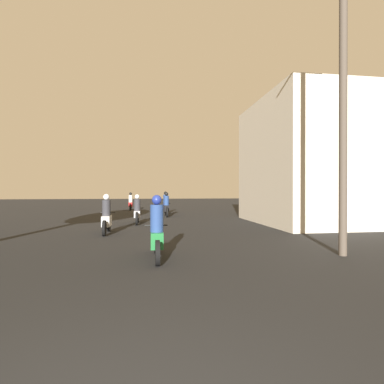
# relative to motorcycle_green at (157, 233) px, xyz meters

# --- Properties ---
(motorcycle_green) EXTENTS (0.60, 1.94, 1.58)m
(motorcycle_green) POSITION_rel_motorcycle_green_xyz_m (0.00, 0.00, 0.00)
(motorcycle_green) COLOR black
(motorcycle_green) RESTS_ON ground_plane
(motorcycle_white) EXTENTS (0.60, 1.89, 1.56)m
(motorcycle_white) POSITION_rel_motorcycle_green_xyz_m (-1.82, 4.63, -0.01)
(motorcycle_white) COLOR black
(motorcycle_white) RESTS_ON ground_plane
(motorcycle_silver) EXTENTS (0.60, 2.03, 1.49)m
(motorcycle_silver) POSITION_rel_motorcycle_green_xyz_m (-0.76, 8.03, -0.03)
(motorcycle_silver) COLOR black
(motorcycle_silver) RESTS_ON ground_plane
(motorcycle_black) EXTENTS (0.60, 2.13, 1.58)m
(motorcycle_black) POSITION_rel_motorcycle_green_xyz_m (0.98, 12.18, -0.01)
(motorcycle_black) COLOR black
(motorcycle_black) RESTS_ON ground_plane
(motorcycle_blue) EXTENTS (0.60, 1.98, 1.62)m
(motorcycle_blue) POSITION_rel_motorcycle_green_xyz_m (1.07, 14.84, 0.01)
(motorcycle_blue) COLOR black
(motorcycle_blue) RESTS_ON ground_plane
(motorcycle_red) EXTENTS (0.60, 1.93, 1.53)m
(motorcycle_red) POSITION_rel_motorcycle_green_xyz_m (-1.71, 19.01, -0.03)
(motorcycle_red) COLOR black
(motorcycle_red) RESTS_ON ground_plane
(building_right_near) EXTENTS (4.34, 7.01, 6.31)m
(building_right_near) POSITION_rel_motorcycle_green_xyz_m (7.55, 7.04, 2.52)
(building_right_near) COLOR beige
(building_right_near) RESTS_ON ground_plane
(utility_pole_near) EXTENTS (1.60, 0.20, 8.26)m
(utility_pole_near) POSITION_rel_motorcycle_green_xyz_m (4.79, -0.31, 3.66)
(utility_pole_near) COLOR #4C4238
(utility_pole_near) RESTS_ON ground_plane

